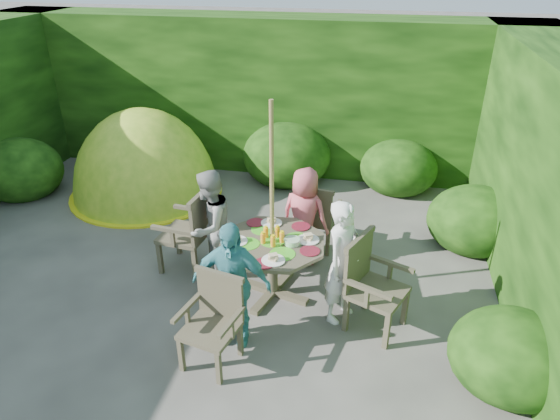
% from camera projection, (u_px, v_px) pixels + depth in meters
% --- Properties ---
extents(ground, '(60.00, 60.00, 0.00)m').
position_uv_depth(ground, '(176.00, 295.00, 5.55)').
color(ground, '#46433E').
rests_on(ground, ground).
extents(hedge_enclosure, '(9.00, 9.00, 2.50)m').
position_uv_depth(hedge_enclosure, '(208.00, 148.00, 6.13)').
color(hedge_enclosure, black).
rests_on(hedge_enclosure, ground).
extents(patio_table, '(1.46, 1.46, 0.82)m').
position_uv_depth(patio_table, '(273.00, 250.00, 5.32)').
color(patio_table, '#3B3526').
rests_on(patio_table, ground).
extents(parasol_pole, '(0.05, 0.05, 2.20)m').
position_uv_depth(parasol_pole, '(272.00, 206.00, 5.07)').
color(parasol_pole, olive).
rests_on(parasol_pole, ground).
extents(garden_chair_right, '(0.68, 0.72, 0.95)m').
position_uv_depth(garden_chair_right, '(371.00, 283.00, 4.90)').
color(garden_chair_right, '#3B3526').
rests_on(garden_chair_right, ground).
extents(garden_chair_left, '(0.58, 0.63, 0.97)m').
position_uv_depth(garden_chair_left, '(191.00, 230.00, 5.81)').
color(garden_chair_left, '#3B3526').
rests_on(garden_chair_left, ground).
extents(garden_chair_back, '(0.58, 0.53, 0.87)m').
position_uv_depth(garden_chair_back, '(315.00, 216.00, 6.23)').
color(garden_chair_back, '#3B3526').
rests_on(garden_chair_back, ground).
extents(garden_chair_front, '(0.59, 0.55, 0.84)m').
position_uv_depth(garden_chair_front, '(214.00, 319.00, 4.51)').
color(garden_chair_front, '#3B3526').
rests_on(garden_chair_front, ground).
extents(child_right, '(0.50, 0.58, 1.33)m').
position_uv_depth(child_right, '(343.00, 262.00, 4.94)').
color(child_right, white).
rests_on(child_right, ground).
extents(child_left, '(0.63, 0.73, 1.32)m').
position_uv_depth(child_left, '(210.00, 226.00, 5.61)').
color(child_left, gray).
rests_on(child_left, ground).
extents(child_back, '(0.67, 0.53, 1.21)m').
position_uv_depth(child_back, '(305.00, 216.00, 5.93)').
color(child_back, '#D35764').
rests_on(child_back, ground).
extents(child_front, '(0.76, 0.33, 1.29)m').
position_uv_depth(child_front, '(231.00, 284.00, 4.66)').
color(child_front, teal).
rests_on(child_front, ground).
extents(dome_tent, '(2.44, 2.44, 2.68)m').
position_uv_depth(dome_tent, '(147.00, 193.00, 7.88)').
color(dome_tent, '#7FB222').
rests_on(dome_tent, ground).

